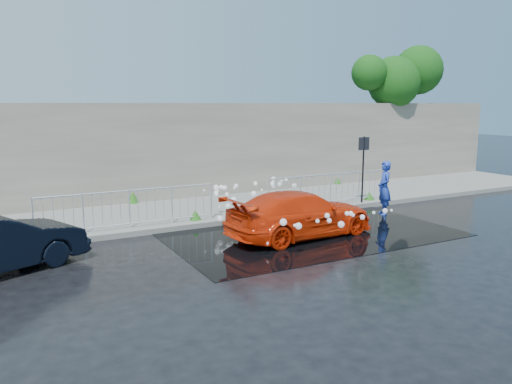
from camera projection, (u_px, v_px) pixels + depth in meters
ground at (314, 243)px, 13.14m from camera, size 90.00×90.00×0.00m
pavement at (232, 206)px, 17.47m from camera, size 30.00×4.00×0.15m
curb at (260, 218)px, 15.73m from camera, size 30.00×0.25×0.16m
retaining_wall at (207, 149)px, 19.06m from camera, size 30.00×0.60×3.50m
puddle at (308, 232)px, 14.24m from camera, size 8.00×5.00×0.01m
sign_post at (363, 159)px, 17.48m from camera, size 0.45×0.06×2.50m
tree at (400, 77)px, 23.33m from camera, size 4.96×2.42×6.36m
railing_left at (129, 208)px, 14.06m from camera, size 5.05×0.05×1.10m
railing_right at (331, 188)px, 17.31m from camera, size 5.05×0.05×1.10m
weeds at (231, 202)px, 16.90m from camera, size 12.17×3.93×0.42m
water_spray at (269, 202)px, 14.76m from camera, size 3.61×5.50×1.01m
red_car at (301, 214)px, 13.72m from camera, size 4.51×2.17×1.27m
person at (384, 188)px, 16.42m from camera, size 0.65×0.77×1.78m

